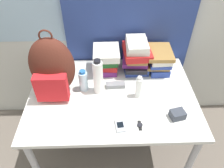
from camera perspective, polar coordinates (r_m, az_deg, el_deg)
name	(u,v)px	position (r m, az deg, el deg)	size (l,w,h in m)	color
curtain_blue	(131,1)	(1.80, 4.91, 20.70)	(1.07, 0.04, 2.50)	navy
desk	(112,101)	(1.73, 0.00, -4.35)	(1.26, 0.89, 0.73)	silver
backpack	(52,68)	(1.61, -15.33, 3.96)	(0.32, 0.27, 0.52)	#512319
book_stack_left	(106,59)	(1.83, -1.48, 6.52)	(0.21, 0.24, 0.21)	#6B2370
book_stack_center	(136,56)	(1.83, 6.32, 7.32)	(0.24, 0.28, 0.29)	navy
book_stack_right	(158,60)	(1.88, 12.05, 6.24)	(0.22, 0.27, 0.19)	navy
water_bottle	(83,81)	(1.67, -7.48, 0.85)	(0.07, 0.07, 0.18)	silver
sports_bottle	(98,77)	(1.61, -3.67, 1.83)	(0.07, 0.07, 0.29)	white
sunscreen_bottle	(139,87)	(1.61, 7.02, -0.88)	(0.05, 0.05, 0.19)	white
cell_phone	(120,126)	(1.47, 2.15, -10.79)	(0.07, 0.11, 0.02)	#B7BCC6
sunglasses_case	(115,85)	(1.72, 0.92, -0.30)	(0.15, 0.06, 0.04)	gray
camera_pouch	(178,114)	(1.56, 16.74, -7.64)	(0.11, 0.10, 0.06)	#383D47
wristwatch	(140,125)	(1.48, 7.28, -10.65)	(0.04, 0.08, 0.01)	black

